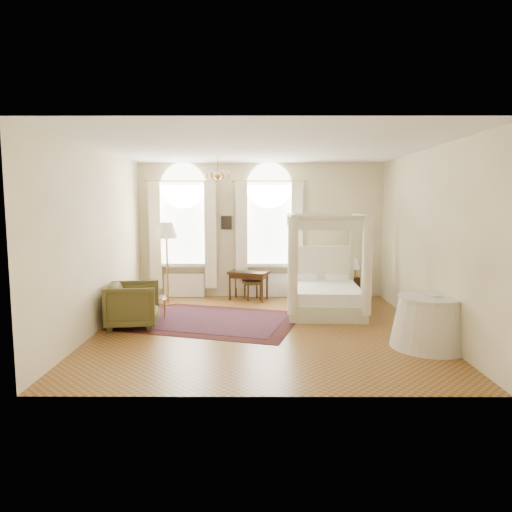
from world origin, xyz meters
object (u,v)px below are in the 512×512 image
at_px(canopy_bed, 324,291).
at_px(armchair, 133,305).
at_px(stool, 253,284).
at_px(writing_desk, 249,276).
at_px(coffee_table, 151,299).
at_px(nightstand, 349,288).
at_px(floor_lamp, 167,235).
at_px(side_table, 429,322).

xyz_separation_m(canopy_bed, armchair, (-3.77, -1.13, -0.05)).
xyz_separation_m(canopy_bed, stool, (-1.54, 1.32, -0.09)).
relative_size(writing_desk, coffee_table, 1.55).
relative_size(nightstand, writing_desk, 0.52).
bearing_deg(writing_desk, floor_lamp, -164.61).
bearing_deg(floor_lamp, coffee_table, -95.12).
xyz_separation_m(nightstand, side_table, (0.53, -3.78, 0.15)).
xyz_separation_m(armchair, coffee_table, (0.18, 0.70, -0.05)).
bearing_deg(canopy_bed, floor_lamp, 167.68).
bearing_deg(writing_desk, coffee_table, -138.99).
bearing_deg(side_table, writing_desk, 129.66).
height_order(canopy_bed, writing_desk, canopy_bed).
bearing_deg(coffee_table, canopy_bed, 6.80).
height_order(writing_desk, stool, writing_desk).
distance_m(nightstand, writing_desk, 2.49).
bearing_deg(canopy_bed, side_table, -59.94).
height_order(writing_desk, armchair, armchair).
height_order(nightstand, side_table, side_table).
xyz_separation_m(stool, side_table, (2.90, -3.66, 0.02)).
bearing_deg(stool, coffee_table, -139.46).
xyz_separation_m(armchair, side_table, (5.12, -1.21, -0.01)).
bearing_deg(canopy_bed, stool, 139.37).
height_order(armchair, side_table, armchair).
distance_m(canopy_bed, armchair, 3.93).
relative_size(nightstand, floor_lamp, 0.28).
height_order(stool, armchair, armchair).
distance_m(armchair, floor_lamp, 2.25).
relative_size(writing_desk, floor_lamp, 0.55).
relative_size(nightstand, coffee_table, 0.80).
relative_size(canopy_bed, writing_desk, 2.02).
relative_size(nightstand, side_table, 0.43).
relative_size(stool, side_table, 0.41).
xyz_separation_m(nightstand, coffee_table, (-4.42, -1.87, 0.11)).
relative_size(writing_desk, stool, 2.06).
distance_m(stool, coffee_table, 2.69).
xyz_separation_m(writing_desk, stool, (0.10, 0.05, -0.21)).
distance_m(canopy_bed, coffee_table, 3.62).
xyz_separation_m(canopy_bed, coffee_table, (-3.59, -0.43, -0.10)).
bearing_deg(stool, nightstand, 2.78).
xyz_separation_m(stool, coffee_table, (-2.05, -1.75, -0.01)).
bearing_deg(canopy_bed, nightstand, 60.14).
xyz_separation_m(writing_desk, floor_lamp, (-1.85, -0.51, 1.02)).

